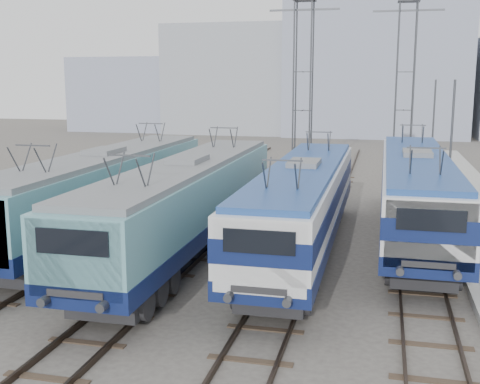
% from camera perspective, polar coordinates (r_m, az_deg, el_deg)
% --- Properties ---
extents(ground, '(160.00, 160.00, 0.00)m').
position_cam_1_polar(ground, '(19.81, -2.95, -10.07)').
color(ground, '#514C47').
extents(locomotive_far_left, '(2.93, 18.52, 3.49)m').
position_cam_1_polar(locomotive_far_left, '(27.40, -12.82, 0.49)').
color(locomotive_far_left, '#0F1B4C').
rests_on(locomotive_far_left, ground).
extents(locomotive_center_left, '(2.93, 18.50, 3.48)m').
position_cam_1_polar(locomotive_center_left, '(24.01, -5.10, -0.70)').
color(locomotive_center_left, '#0F1B4C').
rests_on(locomotive_center_left, ground).
extents(locomotive_center_right, '(2.81, 17.75, 3.34)m').
position_cam_1_polar(locomotive_center_right, '(24.17, 5.99, -0.72)').
color(locomotive_center_right, '#0F1B4C').
rests_on(locomotive_center_right, ground).
extents(locomotive_far_right, '(2.90, 18.34, 3.45)m').
position_cam_1_polar(locomotive_far_right, '(27.46, 16.32, 0.41)').
color(locomotive_far_right, '#0F1B4C').
rests_on(locomotive_far_right, ground).
extents(catenary_tower_west, '(4.50, 1.20, 12.00)m').
position_cam_1_polar(catenary_tower_west, '(40.12, 5.98, 10.04)').
color(catenary_tower_west, '#3F4247').
rests_on(catenary_tower_west, ground).
extents(catenary_tower_east, '(4.50, 1.20, 12.00)m').
position_cam_1_polar(catenary_tower_east, '(41.79, 15.35, 9.75)').
color(catenary_tower_east, '#3F4247').
rests_on(catenary_tower_east, ground).
extents(mast_mid, '(0.12, 0.12, 7.00)m').
position_cam_1_polar(mast_mid, '(32.13, 19.34, 3.77)').
color(mast_mid, '#3F4247').
rests_on(mast_mid, ground).
extents(mast_rear, '(0.12, 0.12, 7.00)m').
position_cam_1_polar(mast_rear, '(44.03, 17.82, 5.54)').
color(mast_rear, '#3F4247').
rests_on(mast_rear, ground).
extents(building_west, '(18.00, 12.00, 14.00)m').
position_cam_1_polar(building_west, '(82.07, -0.13, 10.60)').
color(building_west, '#979DA7').
rests_on(building_west, ground).
extents(building_center, '(22.00, 14.00, 18.00)m').
position_cam_1_polar(building_center, '(79.80, 12.81, 11.78)').
color(building_center, '#9098B0').
rests_on(building_center, ground).
extents(building_far_west, '(14.00, 10.00, 10.00)m').
position_cam_1_polar(building_far_west, '(87.25, -10.53, 9.11)').
color(building_far_west, '#9098B0').
rests_on(building_far_west, ground).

